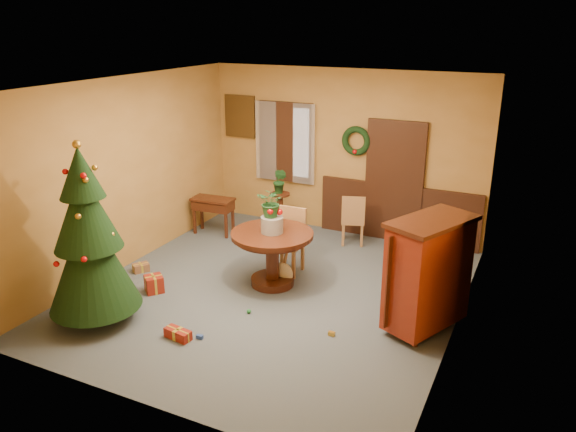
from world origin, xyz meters
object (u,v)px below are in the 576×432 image
Objects in this scene: writing_desk at (213,207)px; sideboard at (428,272)px; chair_near at (290,238)px; dining_table at (272,248)px; christmas_tree at (89,240)px.

writing_desk is 4.49m from sideboard.
writing_desk is 0.53× the size of sideboard.
chair_near is 0.68× the size of sideboard.
chair_near is (0.02, 0.54, -0.03)m from dining_table.
dining_table is at bearing 172.77° from sideboard.
chair_near reaches higher than dining_table.
sideboard is (4.16, -1.67, 0.28)m from writing_desk.
writing_desk is (-0.33, 3.27, -0.62)m from christmas_tree.
writing_desk is at bearing 143.90° from dining_table.
christmas_tree reaches higher than dining_table.
chair_near is at bearing 56.96° from christmas_tree.
sideboard is at bearing -21.82° from writing_desk.
sideboard reaches higher than chair_near.
christmas_tree is 4.17m from sideboard.
dining_table is 2.51m from christmas_tree.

